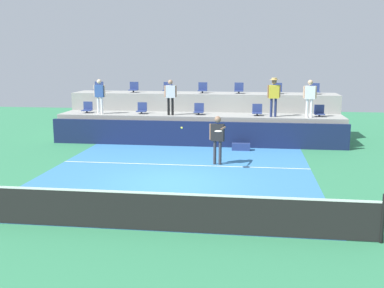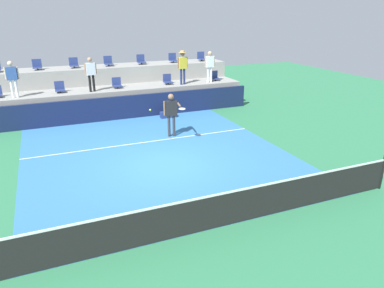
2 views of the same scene
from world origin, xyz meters
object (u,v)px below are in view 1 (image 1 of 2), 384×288
(stadium_chair_lower_far_left, at_px, (87,108))
(stadium_chair_lower_center, at_px, (199,110))
(stadium_chair_upper_mid_right, at_px, (239,89))
(spectator_in_white, at_px, (170,94))
(spectator_in_grey, at_px, (100,93))
(stadium_chair_lower_right, at_px, (257,111))
(stadium_chair_upper_far_right, at_px, (315,90))
(stadium_chair_upper_mid_left, at_px, (168,88))
(stadium_chair_upper_right, at_px, (277,89))
(spectator_with_hat, at_px, (274,93))
(equipment_bag, at_px, (241,147))
(stadium_chair_upper_far_left, at_px, (99,88))
(stadium_chair_upper_center, at_px, (203,89))
(tennis_ball, at_px, (182,128))
(spectator_leaning_on_rail, at_px, (310,95))
(stadium_chair_lower_left, at_px, (142,109))
(stadium_chair_lower_far_right, at_px, (319,112))
(stadium_chair_upper_left, at_px, (134,88))
(tennis_player, at_px, (218,135))

(stadium_chair_lower_far_left, distance_m, stadium_chair_lower_center, 5.33)
(stadium_chair_upper_mid_right, relative_size, spectator_in_white, 0.33)
(spectator_in_grey, bearing_deg, stadium_chair_lower_right, 3.04)
(stadium_chair_lower_right, relative_size, stadium_chair_upper_far_right, 1.00)
(stadium_chair_upper_mid_left, bearing_deg, stadium_chair_lower_center, -45.26)
(stadium_chair_upper_right, distance_m, spectator_with_hat, 2.20)
(stadium_chair_lower_center, height_order, stadium_chair_lower_right, same)
(stadium_chair_upper_mid_right, relative_size, spectator_in_grey, 0.33)
(equipment_bag, bearing_deg, stadium_chair_upper_right, 66.27)
(equipment_bag, bearing_deg, stadium_chair_upper_mid_right, 93.85)
(stadium_chair_lower_far_left, xyz_separation_m, stadium_chair_upper_mid_left, (3.54, 1.80, 0.85))
(stadium_chair_upper_far_left, bearing_deg, stadium_chair_upper_right, 0.00)
(stadium_chair_lower_far_left, xyz_separation_m, stadium_chair_upper_center, (5.30, 1.80, 0.85))
(equipment_bag, bearing_deg, spectator_in_grey, 167.34)
(tennis_ball, relative_size, equipment_bag, 0.09)
(spectator_in_grey, distance_m, spectator_leaning_on_rail, 9.46)
(stadium_chair_lower_right, height_order, spectator_leaning_on_rail, spectator_leaning_on_rail)
(stadium_chair_upper_right, height_order, equipment_bag, stadium_chair_upper_right)
(stadium_chair_upper_mid_left, bearing_deg, stadium_chair_lower_left, -116.51)
(spectator_in_white, bearing_deg, spectator_in_grey, 180.00)
(stadium_chair_upper_far_left, bearing_deg, spectator_in_white, -27.99)
(stadium_chair_upper_right, xyz_separation_m, spectator_leaning_on_rail, (1.28, -2.18, -0.09))
(stadium_chair_upper_right, height_order, spectator_in_white, spectator_in_white)
(tennis_ball, bearing_deg, stadium_chair_lower_far_right, 46.21)
(stadium_chair_lower_center, relative_size, stadium_chair_upper_right, 1.00)
(stadium_chair_lower_right, xyz_separation_m, stadium_chair_upper_mid_right, (-0.90, 1.80, 0.85))
(equipment_bag, bearing_deg, stadium_chair_upper_center, 119.04)
(stadium_chair_upper_far_left, relative_size, tennis_ball, 7.65)
(stadium_chair_lower_left, bearing_deg, spectator_leaning_on_rail, -2.90)
(stadium_chair_lower_far_right, distance_m, stadium_chair_upper_mid_right, 4.14)
(spectator_leaning_on_rail, distance_m, equipment_bag, 3.85)
(stadium_chair_upper_left, relative_size, equipment_bag, 0.68)
(stadium_chair_lower_far_right, relative_size, stadium_chair_upper_right, 1.00)
(stadium_chair_lower_right, distance_m, spectator_leaning_on_rail, 2.40)
(stadium_chair_upper_far_left, height_order, equipment_bag, stadium_chair_upper_far_left)
(spectator_leaning_on_rail, bearing_deg, stadium_chair_upper_mid_left, 161.89)
(stadium_chair_upper_left, bearing_deg, spectator_leaning_on_rail, -14.54)
(spectator_leaning_on_rail, bearing_deg, stadium_chair_upper_mid_right, 145.15)
(spectator_with_hat, bearing_deg, spectator_in_white, 180.00)
(stadium_chair_upper_mid_right, relative_size, stadium_chair_upper_right, 1.00)
(stadium_chair_upper_far_left, bearing_deg, stadium_chair_lower_far_left, -88.97)
(stadium_chair_upper_right, relative_size, equipment_bag, 0.68)
(spectator_in_white, relative_size, spectator_with_hat, 0.93)
(stadium_chair_lower_left, xyz_separation_m, stadium_chair_upper_mid_left, (0.90, 1.80, 0.85))
(stadium_chair_upper_left, xyz_separation_m, stadium_chair_upper_mid_left, (1.74, 0.00, 0.00))
(stadium_chair_lower_center, distance_m, stadium_chair_upper_right, 4.12)
(tennis_player, bearing_deg, stadium_chair_lower_far_right, 47.75)
(stadium_chair_lower_far_right, height_order, stadium_chair_upper_far_left, stadium_chair_upper_far_left)
(stadium_chair_lower_left, bearing_deg, stadium_chair_upper_center, 34.16)
(stadium_chair_upper_far_left, height_order, tennis_ball, stadium_chair_upper_far_left)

